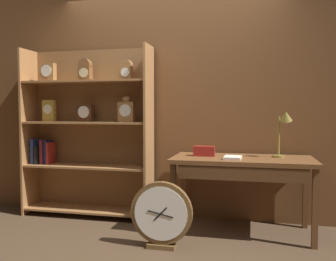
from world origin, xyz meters
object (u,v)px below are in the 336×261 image
Objects in this scene: workbench at (242,166)px; desk_lamp at (284,125)px; open_repair_manual at (233,158)px; bookshelf at (87,131)px; round_clock_large at (161,215)px; toolbox_small at (204,151)px.

desk_lamp is (0.39, 0.09, 0.40)m from workbench.
desk_lamp is 0.60m from open_repair_manual.
desk_lamp is 2.14× the size of open_repair_manual.
bookshelf reaches higher than desk_lamp.
desk_lamp is at bearing 24.27° from open_repair_manual.
workbench is at bearing 50.25° from open_repair_manual.
toolbox_small is at bearing 64.55° from round_clock_large.
open_repair_manual is at bearing -11.39° from bookshelf.
open_repair_manual is at bearing 38.08° from round_clock_large.
open_repair_manual reaches higher than workbench.
round_clock_large is at bearing -140.57° from workbench.
desk_lamp is 1.46m from round_clock_large.
bookshelf is 1.39m from toolbox_small.
workbench is 0.16m from open_repair_manual.
workbench is 0.94m from round_clock_large.
workbench is 6.42× the size of toolbox_small.
open_repair_manual is (1.66, -0.34, -0.21)m from bookshelf.
desk_lamp is 2.22× the size of toolbox_small.
open_repair_manual is 0.88m from round_clock_large.
bookshelf is at bearing 172.61° from toolbox_small.
desk_lamp reaches higher than round_clock_large.
toolbox_small is 0.96× the size of open_repair_manual.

